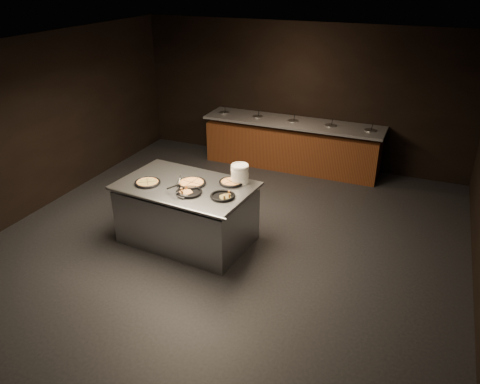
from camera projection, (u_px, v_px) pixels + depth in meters
The scene contains 11 objects.
room at pixel (217, 162), 6.40m from camera, with size 7.02×8.02×2.92m.
salad_bar at pixel (291, 147), 9.79m from camera, with size 3.70×0.83×1.18m.
serving_counter at pixel (187, 214), 7.14m from camera, with size 2.08×1.43×0.95m.
plate_stack at pixel (240, 174), 6.94m from camera, with size 0.26×0.26×0.28m, color white.
pan_veggie_whole at pixel (147, 182), 6.94m from camera, with size 0.39×0.39×0.04m.
pan_cheese_whole at pixel (191, 183), 6.93m from camera, with size 0.43×0.43×0.04m.
pan_cheese_slices_a at pixel (231, 182), 6.95m from camera, with size 0.37×0.37×0.04m.
pan_cheese_slices_b at pixel (189, 192), 6.65m from camera, with size 0.38×0.38×0.04m.
pan_veggie_slices at pixel (223, 196), 6.54m from camera, with size 0.36×0.36×0.04m.
server_left at pixel (179, 181), 6.85m from camera, with size 0.16×0.31×0.16m.
server_right at pixel (175, 190), 6.57m from camera, with size 0.35×0.14×0.17m.
Camera 1 is at (2.61, -5.34, 3.88)m, focal length 35.00 mm.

